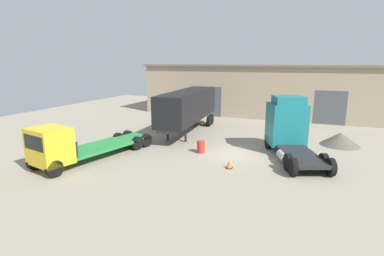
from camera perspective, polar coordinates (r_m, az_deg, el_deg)
ground_plane at (r=22.00m, az=7.91°, el=-4.97°), size 60.00×60.00×0.00m
warehouse_building at (r=39.41m, az=14.80°, el=7.12°), size 31.21×9.61×6.22m
tractor_unit_teal at (r=22.69m, az=17.88°, el=0.16°), size 4.93×7.28×4.16m
container_trailer_blue at (r=27.76m, az=-0.69°, el=4.15°), size 3.31×10.76×3.94m
flatbed_truck_yellow at (r=20.82m, az=-21.92°, el=-3.12°), size 4.26×9.13×2.71m
gravel_pile at (r=26.74m, az=26.37°, el=-1.88°), size 3.05×3.05×1.03m
oil_drum at (r=22.04m, az=1.71°, el=-3.62°), size 0.58×0.58×0.88m
traffic_cone at (r=19.12m, az=7.09°, el=-6.88°), size 0.40×0.40×0.55m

